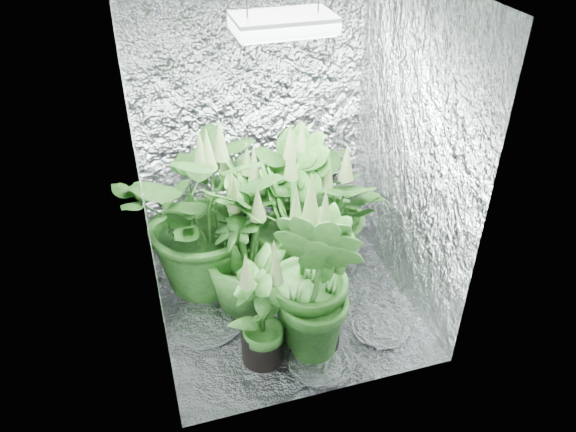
# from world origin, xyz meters

# --- Properties ---
(ground) EXTENTS (1.60, 1.60, 0.00)m
(ground) POSITION_xyz_m (0.00, 0.00, 0.00)
(ground) COLOR white
(ground) RESTS_ON ground
(walls) EXTENTS (1.62, 1.62, 2.00)m
(walls) POSITION_xyz_m (0.00, 0.00, 1.00)
(walls) COLOR white
(walls) RESTS_ON ground
(grow_lamp) EXTENTS (0.50, 0.30, 0.22)m
(grow_lamp) POSITION_xyz_m (0.00, 0.00, 1.83)
(grow_lamp) COLOR gray
(grow_lamp) RESTS_ON ceiling
(plant_a) EXTENTS (1.30, 1.30, 1.25)m
(plant_a) POSITION_xyz_m (-0.43, 0.29, 0.60)
(plant_a) COLOR black
(plant_a) RESTS_ON ground
(plant_b) EXTENTS (0.65, 0.65, 1.03)m
(plant_b) POSITION_xyz_m (-0.17, 0.36, 0.47)
(plant_b) COLOR black
(plant_b) RESTS_ON ground
(plant_c) EXTENTS (0.65, 0.65, 1.18)m
(plant_c) POSITION_xyz_m (0.08, 0.16, 0.55)
(plant_c) COLOR black
(plant_c) RESTS_ON ground
(plant_d) EXTENTS (0.70, 0.70, 0.99)m
(plant_d) POSITION_xyz_m (-0.27, 0.03, 0.45)
(plant_d) COLOR black
(plant_d) RESTS_ON ground
(plant_e) EXTENTS (1.16, 1.16, 1.05)m
(plant_e) POSITION_xyz_m (0.34, 0.24, 0.49)
(plant_e) COLOR black
(plant_e) RESTS_ON ground
(plant_f) EXTENTS (0.49, 0.49, 0.87)m
(plant_f) POSITION_xyz_m (-0.27, -0.45, 0.39)
(plant_f) COLOR black
(plant_f) RESTS_ON ground
(plant_g) EXTENTS (0.77, 0.77, 1.17)m
(plant_g) POSITION_xyz_m (0.05, -0.46, 0.54)
(plant_g) COLOR black
(plant_g) RESTS_ON ground
(circulation_fan) EXTENTS (0.17, 0.33, 0.38)m
(circulation_fan) POSITION_xyz_m (0.59, 0.43, 0.16)
(circulation_fan) COLOR black
(circulation_fan) RESTS_ON ground
(plant_label) EXTENTS (0.06, 0.03, 0.09)m
(plant_label) POSITION_xyz_m (0.12, -0.49, 0.30)
(plant_label) COLOR white
(plant_label) RESTS_ON plant_g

